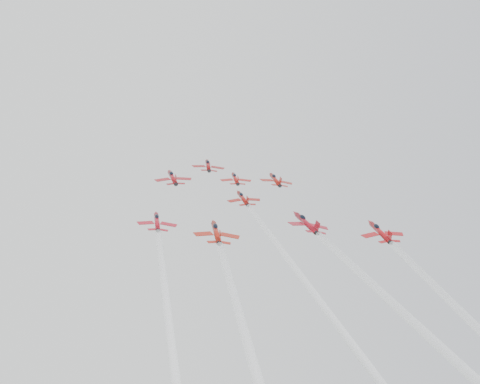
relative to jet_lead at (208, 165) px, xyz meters
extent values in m
cylinder|color=maroon|center=(0.00, -0.34, -0.26)|extent=(1.13, 9.69, 5.71)
cone|color=maroon|center=(0.00, 5.25, 2.61)|extent=(1.13, 2.54, 2.04)
cone|color=black|center=(0.00, -5.48, -2.89)|extent=(1.13, 1.62, 1.57)
ellipsoid|color=black|center=(0.00, 1.53, 1.28)|extent=(1.03, 2.44, 1.86)
cube|color=maroon|center=(-2.78, -1.05, -0.68)|extent=(4.25, 2.83, 0.94)
cube|color=maroon|center=(2.78, -1.05, -0.68)|extent=(4.25, 2.83, 0.94)
cube|color=maroon|center=(0.00, -4.95, -1.23)|extent=(0.12, 2.59, 2.68)
cube|color=maroon|center=(-1.44, -4.57, -2.42)|extent=(2.04, 1.40, 0.54)
cube|color=maroon|center=(1.44, -4.57, -2.42)|extent=(2.04, 1.40, 0.54)
cylinder|color=maroon|center=(-12.34, -12.44, -6.46)|extent=(1.16, 9.89, 5.82)
cone|color=maroon|center=(-12.34, -6.73, -3.53)|extent=(1.16, 2.59, 2.08)
cone|color=black|center=(-12.34, -17.68, -9.14)|extent=(1.16, 1.65, 1.60)
ellipsoid|color=black|center=(-12.34, -10.53, -4.88)|extent=(1.05, 2.49, 1.90)
cube|color=maroon|center=(-15.18, -13.16, -6.89)|extent=(4.34, 2.88, 0.96)
cube|color=maroon|center=(-9.50, -13.16, -6.89)|extent=(4.34, 2.88, 0.96)
cube|color=maroon|center=(-12.34, -17.13, -7.44)|extent=(0.13, 2.64, 2.74)
cube|color=maroon|center=(-13.81, -16.74, -8.66)|extent=(2.08, 1.43, 0.55)
cube|color=maroon|center=(-10.87, -16.74, -8.66)|extent=(2.08, 1.43, 0.55)
cylinder|color=#A7130F|center=(5.52, -10.90, -5.67)|extent=(1.02, 8.74, 5.15)
cone|color=#A7130F|center=(5.52, -5.85, -3.08)|extent=(1.02, 2.29, 1.84)
cone|color=black|center=(5.52, -15.53, -8.04)|extent=(1.02, 1.46, 1.42)
ellipsoid|color=black|center=(5.52, -9.21, -4.28)|extent=(0.93, 2.20, 1.68)
cube|color=#A7130F|center=(3.01, -11.54, -6.05)|extent=(3.83, 2.55, 0.85)
cube|color=#A7130F|center=(8.03, -11.54, -6.05)|extent=(3.83, 2.55, 0.85)
cube|color=#A7130F|center=(5.52, -15.05, -6.54)|extent=(0.11, 2.34, 2.42)
cube|color=#A7130F|center=(4.22, -14.70, -7.62)|extent=(1.84, 1.26, 0.49)
cube|color=#A7130F|center=(6.83, -14.70, -7.62)|extent=(1.84, 1.26, 0.49)
cylinder|color=maroon|center=(17.65, -10.26, -5.34)|extent=(1.13, 9.66, 5.69)
cone|color=maroon|center=(17.65, -4.68, -2.48)|extent=(1.13, 2.53, 2.04)
cone|color=black|center=(17.65, -15.38, -7.96)|extent=(1.13, 1.61, 1.57)
ellipsoid|color=black|center=(17.65, -8.39, -3.80)|extent=(1.03, 2.43, 1.85)
cube|color=maroon|center=(14.87, -10.96, -5.76)|extent=(4.24, 2.82, 0.94)
cube|color=maroon|center=(20.42, -10.96, -5.76)|extent=(4.24, 2.82, 0.94)
cube|color=maroon|center=(17.65, -14.84, -6.30)|extent=(0.12, 2.58, 2.67)
cube|color=maroon|center=(16.21, -14.46, -7.49)|extent=(2.03, 1.40, 0.54)
cube|color=maroon|center=(19.09, -14.46, -7.49)|extent=(2.03, 1.40, 0.54)
cylinder|color=maroon|center=(3.47, -25.47, -13.13)|extent=(0.99, 8.44, 4.97)
cone|color=maroon|center=(3.47, -20.59, -10.63)|extent=(0.99, 2.21, 1.78)
cone|color=black|center=(3.47, -29.94, -15.42)|extent=(0.99, 1.41, 1.37)
ellipsoid|color=black|center=(3.47, -23.83, -11.79)|extent=(0.90, 2.13, 1.62)
cube|color=maroon|center=(1.05, -26.09, -13.50)|extent=(3.70, 2.46, 0.82)
cube|color=maroon|center=(5.90, -26.09, -13.50)|extent=(3.70, 2.46, 0.82)
cube|color=maroon|center=(3.47, -29.47, -13.97)|extent=(0.11, 2.26, 2.34)
cube|color=maroon|center=(2.22, -29.14, -15.01)|extent=(1.78, 1.22, 0.47)
cube|color=maroon|center=(4.73, -29.14, -15.01)|extent=(1.78, 1.22, 0.47)
cylinder|color=white|center=(3.47, -66.22, -34.01)|extent=(1.26, 72.49, 37.96)
cylinder|color=#AA1020|center=(-19.80, -40.35, -20.76)|extent=(0.98, 8.37, 4.93)
cone|color=#AA1020|center=(-19.80, -35.52, -18.28)|extent=(0.98, 2.19, 1.76)
cone|color=black|center=(-19.80, -44.79, -23.03)|extent=(0.98, 1.40, 1.36)
ellipsoid|color=black|center=(-19.80, -38.74, -19.43)|extent=(0.89, 2.11, 1.61)
cube|color=#AA1020|center=(-22.20, -40.97, -21.12)|extent=(3.67, 2.44, 0.81)
cube|color=#AA1020|center=(-17.39, -40.97, -21.12)|extent=(3.67, 2.44, 0.81)
cube|color=#AA1020|center=(-19.80, -44.33, -21.59)|extent=(0.11, 2.24, 2.31)
cube|color=#AA1020|center=(-21.04, -44.00, -22.62)|extent=(1.76, 1.21, 0.47)
cube|color=#AA1020|center=(-18.55, -44.00, -22.62)|extent=(1.76, 1.21, 0.47)
cylinder|color=white|center=(-19.80, -80.75, -41.45)|extent=(1.25, 71.85, 37.63)
cylinder|color=#A51C0F|center=(-8.07, -44.94, -23.11)|extent=(1.13, 9.69, 5.71)
cone|color=#A51C0F|center=(-8.07, -39.35, -20.24)|extent=(1.13, 2.53, 2.04)
cone|color=black|center=(-8.07, -50.08, -25.74)|extent=(1.13, 1.62, 1.57)
ellipsoid|color=black|center=(-8.07, -43.07, -21.57)|extent=(1.03, 2.44, 1.86)
cube|color=#A51C0F|center=(-10.85, -45.65, -23.53)|extent=(4.25, 2.83, 0.94)
cube|color=#A51C0F|center=(-5.29, -45.65, -23.53)|extent=(4.25, 2.83, 0.94)
cube|color=#A51C0F|center=(-8.07, -49.54, -24.08)|extent=(0.12, 2.59, 2.68)
cube|color=#A51C0F|center=(-9.51, -49.16, -25.27)|extent=(2.04, 1.40, 0.54)
cube|color=#A51C0F|center=(-6.63, -49.16, -25.27)|extent=(2.04, 1.40, 0.54)
cylinder|color=maroon|center=(14.63, -39.20, -20.17)|extent=(1.18, 10.13, 5.97)
cone|color=maroon|center=(14.63, -33.35, -17.17)|extent=(1.18, 2.65, 2.14)
cone|color=black|center=(14.63, -44.57, -22.92)|extent=(1.18, 1.69, 1.64)
ellipsoid|color=black|center=(14.63, -37.24, -18.56)|extent=(1.08, 2.55, 1.94)
cube|color=maroon|center=(11.72, -39.94, -20.61)|extent=(4.44, 2.95, 0.98)
cube|color=maroon|center=(17.54, -39.94, -20.61)|extent=(4.44, 2.95, 0.98)
cube|color=maroon|center=(14.63, -44.01, -21.18)|extent=(0.13, 2.71, 2.80)
cube|color=maroon|center=(13.12, -43.61, -22.42)|extent=(2.13, 1.47, 0.57)
cube|color=maroon|center=(16.14, -43.61, -22.42)|extent=(2.13, 1.47, 0.57)
cylinder|color=white|center=(14.63, -88.09, -45.22)|extent=(1.51, 86.97, 45.55)
cylinder|color=#AB1015|center=(31.36, -43.22, -22.23)|extent=(1.17, 10.01, 5.90)
cone|color=#AB1015|center=(31.36, -37.44, -19.26)|extent=(1.17, 2.62, 2.11)
cone|color=black|center=(31.36, -48.53, -24.95)|extent=(1.17, 1.67, 1.63)
ellipsoid|color=black|center=(31.36, -41.28, -20.64)|extent=(1.06, 2.52, 1.92)
cube|color=#AB1015|center=(28.48, -43.95, -22.66)|extent=(4.39, 2.92, 0.97)
cube|color=#AB1015|center=(34.23, -43.95, -22.66)|extent=(4.39, 2.92, 0.97)
cube|color=#AB1015|center=(31.36, -47.97, -23.23)|extent=(0.13, 2.68, 2.77)
cube|color=#AB1015|center=(29.86, -47.58, -24.46)|extent=(2.11, 1.45, 0.56)
cube|color=#AB1015|center=(32.85, -47.58, -24.46)|extent=(2.11, 1.45, 0.56)
camera|label=1|loc=(-34.01, -152.81, -30.34)|focal=40.00mm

